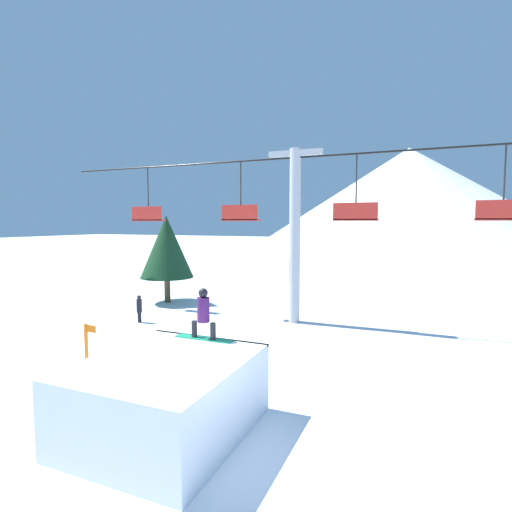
{
  "coord_description": "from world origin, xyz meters",
  "views": [
    {
      "loc": [
        3.6,
        -6.37,
        4.45
      ],
      "look_at": [
        -1.29,
        5.22,
        3.39
      ],
      "focal_mm": 28.0,
      "sensor_mm": 36.0,
      "label": 1
    }
  ],
  "objects": [
    {
      "name": "ground_plane",
      "position": [
        0.0,
        0.0,
        0.0
      ],
      "size": [
        220.0,
        220.0,
        0.0
      ],
      "primitive_type": "plane",
      "color": "white"
    },
    {
      "name": "mountain_ridge",
      "position": [
        0.0,
        89.81,
        10.48
      ],
      "size": [
        65.95,
        65.95,
        20.97
      ],
      "color": "silver",
      "rests_on": "ground_plane"
    },
    {
      "name": "snow_ramp",
      "position": [
        -1.29,
        0.37,
        0.8
      ],
      "size": [
        3.18,
        3.71,
        1.59
      ],
      "color": "white",
      "rests_on": "ground_plane"
    },
    {
      "name": "snowboarder",
      "position": [
        -1.32,
        1.96,
        2.21
      ],
      "size": [
        1.5,
        0.3,
        1.27
      ],
      "color": "#1E9E6B",
      "rests_on": "snow_ramp"
    },
    {
      "name": "chairlift",
      "position": [
        -1.65,
        10.44,
        4.45
      ],
      "size": [
        24.62,
        0.48,
        7.64
      ],
      "color": "#B2B2B7",
      "rests_on": "ground_plane"
    },
    {
      "name": "pine_tree_near",
      "position": [
        -9.53,
        12.0,
        3.1
      ],
      "size": [
        2.92,
        2.92,
        4.84
      ],
      "color": "#4C3823",
      "rests_on": "ground_plane"
    },
    {
      "name": "trail_marker",
      "position": [
        -5.0,
        1.82,
        0.87
      ],
      "size": [
        0.41,
        0.1,
        1.63
      ],
      "color": "orange",
      "rests_on": "ground_plane"
    },
    {
      "name": "distant_skier",
      "position": [
        -8.0,
        7.73,
        0.67
      ],
      "size": [
        0.24,
        0.24,
        1.23
      ],
      "color": "black",
      "rests_on": "ground_plane"
    }
  ]
}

